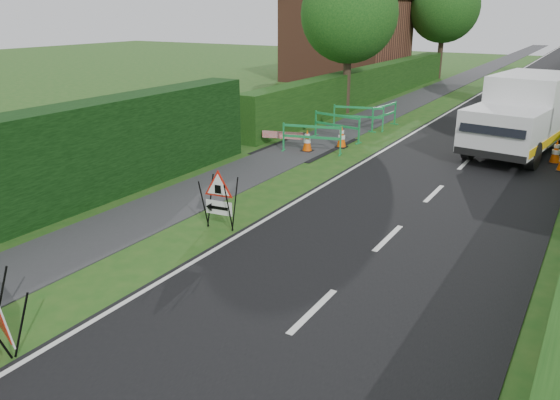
% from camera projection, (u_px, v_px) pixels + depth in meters
% --- Properties ---
extents(ground, '(120.00, 120.00, 0.00)m').
position_uv_depth(ground, '(156.00, 299.00, 9.31)').
color(ground, '#1E4F16').
rests_on(ground, ground).
extents(road_surface, '(6.00, 90.00, 0.02)m').
position_uv_depth(road_surface, '(548.00, 83.00, 36.48)').
color(road_surface, black).
rests_on(road_surface, ground).
extents(footpath, '(2.00, 90.00, 0.02)m').
position_uv_depth(footpath, '(464.00, 78.00, 39.14)').
color(footpath, '#2D2D30').
rests_on(footpath, ground).
extents(hedge_west_far, '(1.00, 24.00, 1.80)m').
position_uv_depth(hedge_west_far, '(369.00, 101.00, 29.57)').
color(hedge_west_far, '#14380F').
rests_on(hedge_west_far, ground).
extents(house_west, '(7.50, 7.40, 7.88)m').
position_uv_depth(house_west, '(347.00, 37.00, 37.51)').
color(house_west, brown).
rests_on(house_west, ground).
extents(tree_nw, '(4.40, 4.40, 6.70)m').
position_uv_depth(tree_nw, '(349.00, 14.00, 24.65)').
color(tree_nw, '#2D2116').
rests_on(tree_nw, ground).
extents(tree_fw, '(4.80, 4.80, 7.24)m').
position_uv_depth(tree_fw, '(444.00, 7.00, 37.51)').
color(tree_fw, '#2D2116').
rests_on(tree_fw, ground).
extents(triangle_sign, '(0.89, 0.89, 1.16)m').
position_uv_depth(triangle_sign, '(217.00, 195.00, 11.99)').
color(triangle_sign, black).
rests_on(triangle_sign, ground).
extents(works_van, '(2.98, 5.94, 2.60)m').
position_uv_depth(works_van, '(523.00, 113.00, 18.40)').
color(works_van, silver).
rests_on(works_van, ground).
extents(traffic_cone_1, '(0.38, 0.38, 0.79)m').
position_uv_depth(traffic_cone_1, '(556.00, 151.00, 17.40)').
color(traffic_cone_1, black).
rests_on(traffic_cone_1, ground).
extents(traffic_cone_2, '(0.38, 0.38, 0.79)m').
position_uv_depth(traffic_cone_2, '(557.00, 134.00, 19.81)').
color(traffic_cone_2, black).
rests_on(traffic_cone_2, ground).
extents(traffic_cone_3, '(0.38, 0.38, 0.79)m').
position_uv_depth(traffic_cone_3, '(307.00, 140.00, 18.88)').
color(traffic_cone_3, black).
rests_on(traffic_cone_3, ground).
extents(traffic_cone_4, '(0.38, 0.38, 0.79)m').
position_uv_depth(traffic_cone_4, '(342.00, 137.00, 19.42)').
color(traffic_cone_4, black).
rests_on(traffic_cone_4, ground).
extents(ped_barrier_0, '(2.08, 0.85, 1.00)m').
position_uv_depth(ped_barrier_0, '(312.00, 135.00, 18.59)').
color(ped_barrier_0, '#198D44').
rests_on(ped_barrier_0, ground).
extents(ped_barrier_1, '(2.09, 0.72, 1.00)m').
position_uv_depth(ped_barrier_1, '(337.00, 123.00, 20.51)').
color(ped_barrier_1, '#198D44').
rests_on(ped_barrier_1, ground).
extents(ped_barrier_2, '(2.08, 0.86, 1.00)m').
position_uv_depth(ped_barrier_2, '(358.00, 115.00, 22.18)').
color(ped_barrier_2, '#198D44').
rests_on(ped_barrier_2, ground).
extents(ped_barrier_3, '(0.59, 2.09, 1.00)m').
position_uv_depth(ped_barrier_3, '(384.00, 113.00, 22.52)').
color(ped_barrier_3, '#198D44').
rests_on(ped_barrier_3, ground).
extents(redwhite_plank, '(1.46, 0.44, 0.25)m').
position_uv_depth(redwhite_plank, '(282.00, 147.00, 19.55)').
color(redwhite_plank, red).
rests_on(redwhite_plank, ground).
extents(hatchback_car, '(1.97, 3.36, 1.07)m').
position_uv_depth(hatchback_car, '(528.00, 91.00, 29.43)').
color(hatchback_car, white).
rests_on(hatchback_car, ground).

